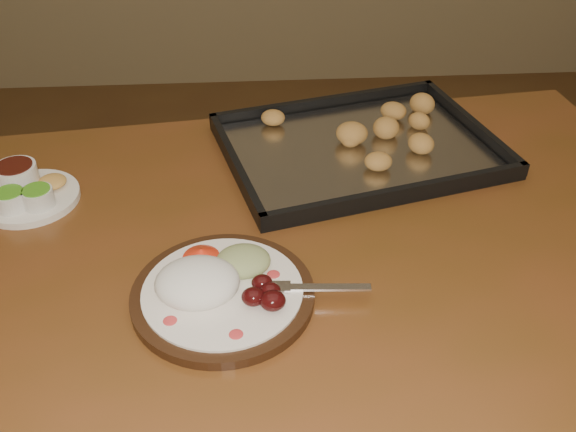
{
  "coord_description": "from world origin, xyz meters",
  "views": [
    {
      "loc": [
        -0.07,
        -0.99,
        1.39
      ],
      "look_at": [
        -0.02,
        -0.17,
        0.77
      ],
      "focal_mm": 40.0,
      "sensor_mm": 36.0,
      "label": 1
    }
  ],
  "objects": [
    {
      "name": "ground",
      "position": [
        0.0,
        0.0,
        0.0
      ],
      "size": [
        4.0,
        4.0,
        0.0
      ],
      "primitive_type": "plane",
      "color": "brown",
      "rests_on": "ground"
    },
    {
      "name": "dining_table",
      "position": [
        -0.07,
        -0.24,
        0.65
      ],
      "size": [
        1.59,
        1.06,
        0.75
      ],
      "rotation": [
        0.0,
        0.0,
        0.11
      ],
      "color": "brown",
      "rests_on": "ground"
    },
    {
      "name": "dinner_plate",
      "position": [
        -0.12,
        -0.33,
        0.77
      ],
      "size": [
        0.34,
        0.26,
        0.06
      ],
      "rotation": [
        0.0,
        0.0,
        -0.17
      ],
      "color": "black",
      "rests_on": "dining_table"
    },
    {
      "name": "condiment_saucer",
      "position": [
        -0.46,
        -0.07,
        0.77
      ],
      "size": [
        0.16,
        0.16,
        0.06
      ],
      "rotation": [
        0.0,
        0.0,
        0.42
      ],
      "color": "white",
      "rests_on": "dining_table"
    },
    {
      "name": "baking_tray",
      "position": [
        0.13,
        0.05,
        0.77
      ],
      "size": [
        0.57,
        0.48,
        0.05
      ],
      "rotation": [
        0.0,
        0.0,
        0.25
      ],
      "color": "black",
      "rests_on": "dining_table"
    }
  ]
}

